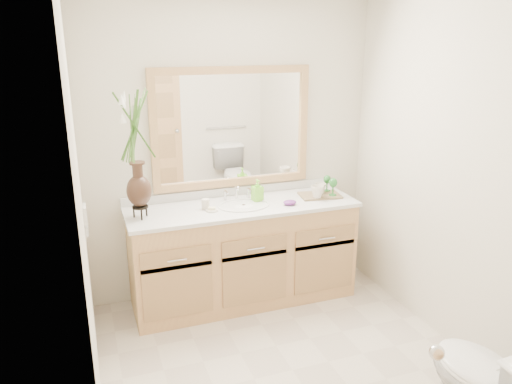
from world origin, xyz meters
name	(u,v)px	position (x,y,z in m)	size (l,w,h in m)	color
floor	(292,370)	(0.00, 0.00, 0.00)	(2.60, 2.60, 0.00)	beige
wall_back	(232,152)	(0.00, 1.30, 1.20)	(2.40, 0.02, 2.40)	silver
wall_front	(448,303)	(0.00, -1.30, 1.20)	(2.40, 0.02, 2.40)	silver
wall_left	(83,222)	(-1.20, 0.00, 1.20)	(0.02, 2.60, 2.40)	silver
wall_right	(461,179)	(1.20, 0.00, 1.20)	(0.02, 2.60, 2.40)	silver
vanity	(243,255)	(0.00, 1.01, 0.40)	(1.80, 0.55, 0.80)	tan
counter	(243,207)	(0.00, 1.01, 0.82)	(1.84, 0.57, 0.03)	silver
sink	(244,212)	(0.00, 1.00, 0.78)	(0.38, 0.34, 0.23)	white
mirror	(232,128)	(0.00, 1.28, 1.41)	(1.32, 0.04, 0.97)	white
switch_plate	(85,214)	(-1.19, 0.76, 0.98)	(0.02, 0.12, 0.12)	white
door	(369,366)	(-0.30, -1.29, 1.00)	(0.80, 0.03, 2.00)	tan
flower_vase	(135,139)	(-0.80, 0.99, 1.42)	(0.21, 0.21, 0.87)	black
tumbler	(206,204)	(-0.30, 1.02, 0.87)	(0.06, 0.06, 0.08)	beige
soap_dish	(212,210)	(-0.27, 0.96, 0.84)	(0.09, 0.09, 0.03)	beige
soap_bottle	(257,191)	(0.15, 1.09, 0.91)	(0.07, 0.07, 0.16)	#75D632
purple_dish	(290,202)	(0.35, 0.89, 0.85)	(0.11, 0.09, 0.04)	#652777
tray	(320,195)	(0.68, 1.01, 0.84)	(0.33, 0.22, 0.02)	brown
mug_left	(317,191)	(0.62, 0.94, 0.90)	(0.11, 0.10, 0.11)	beige
mug_right	(320,188)	(0.69, 1.04, 0.89)	(0.09, 0.09, 0.09)	beige
goblet_front	(333,184)	(0.77, 0.95, 0.95)	(0.07, 0.07, 0.15)	#28782D
goblet_back	(327,180)	(0.78, 1.08, 0.94)	(0.06, 0.06, 0.14)	#28782D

